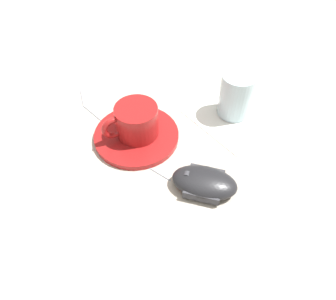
% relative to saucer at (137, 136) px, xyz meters
% --- Properties ---
extents(ground_plane, '(3.00, 3.00, 0.00)m').
position_rel_saucer_xyz_m(ground_plane, '(-0.10, 0.09, -0.01)').
color(ground_plane, '#B2A899').
extents(saucer, '(0.16, 0.16, 0.01)m').
position_rel_saucer_xyz_m(saucer, '(0.00, 0.00, 0.00)').
color(saucer, maroon).
rests_on(saucer, ground).
extents(coffee_cup, '(0.11, 0.08, 0.06)m').
position_rel_saucer_xyz_m(coffee_cup, '(-0.00, -0.00, 0.04)').
color(coffee_cup, maroon).
rests_on(coffee_cup, saucer).
extents(computer_mouse, '(0.12, 0.12, 0.03)m').
position_rel_saucer_xyz_m(computer_mouse, '(-0.02, 0.16, 0.01)').
color(computer_mouse, black).
rests_on(computer_mouse, ground).
extents(mouse_cable, '(0.03, 0.31, 0.00)m').
position_rel_saucer_xyz_m(mouse_cable, '(0.03, -0.04, -0.00)').
color(mouse_cable, gray).
rests_on(mouse_cable, ground).
extents(napkin_under_glass, '(0.16, 0.16, 0.00)m').
position_rel_saucer_xyz_m(napkin_under_glass, '(-0.19, 0.07, -0.00)').
color(napkin_under_glass, silver).
rests_on(napkin_under_glass, ground).
extents(drinking_glass, '(0.06, 0.06, 0.09)m').
position_rel_saucer_xyz_m(drinking_glass, '(-0.19, 0.06, 0.04)').
color(drinking_glass, silver).
rests_on(drinking_glass, napkin_under_glass).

